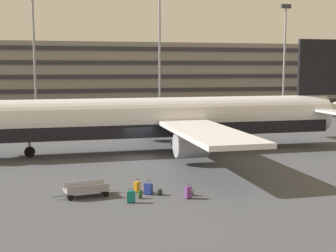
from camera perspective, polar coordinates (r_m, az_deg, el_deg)
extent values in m
plane|color=#424449|center=(39.36, -3.50, -3.91)|extent=(600.00, 600.00, 0.00)
cube|color=gray|center=(89.39, -8.74, 6.20)|extent=(125.43, 15.73, 12.21)
cube|color=#2D2D33|center=(81.68, -8.30, 2.69)|extent=(124.18, 0.24, 0.70)
cube|color=#2D2D33|center=(81.53, -8.33, 4.40)|extent=(124.18, 0.24, 0.70)
cube|color=#2D2D33|center=(81.45, -8.36, 6.12)|extent=(124.18, 0.24, 0.70)
cube|color=#2D2D33|center=(81.44, -8.39, 7.83)|extent=(124.18, 0.24, 0.70)
cube|color=#2D2D33|center=(81.50, -8.42, 9.55)|extent=(124.18, 0.24, 0.70)
cylinder|color=silver|center=(41.82, -0.15, 1.11)|extent=(32.03, 4.40, 3.63)
cube|color=black|center=(41.94, -0.15, -0.25)|extent=(30.75, 4.30, 1.16)
cone|color=silver|center=(48.85, 19.91, 1.88)|extent=(4.42, 3.01, 2.90)
cube|color=black|center=(47.65, 18.25, 6.96)|extent=(4.36, 0.47, 5.44)
cube|color=silver|center=(44.73, 19.95, 1.65)|extent=(1.93, 5.48, 0.20)
cube|color=silver|center=(50.56, 15.61, 2.42)|extent=(1.93, 5.48, 0.20)
cube|color=silver|center=(34.01, 4.93, -0.80)|extent=(4.72, 13.52, 0.36)
cube|color=silver|center=(50.33, -1.36, 1.83)|extent=(4.72, 13.52, 0.36)
cylinder|color=#9E9EA3|center=(36.33, 2.92, -2.34)|extent=(2.64, 2.06, 1.99)
cylinder|color=#9E9EA3|center=(48.02, -1.31, 0.02)|extent=(2.64, 2.06, 1.99)
cylinder|color=black|center=(41.06, -16.86, -3.10)|extent=(0.91, 0.37, 0.90)
cylinder|color=slate|center=(40.95, -16.89, -2.20)|extent=(0.20, 0.20, 1.32)
cylinder|color=black|center=(41.05, 2.10, -2.80)|extent=(0.91, 0.37, 0.90)
cylinder|color=slate|center=(40.94, 2.11, -1.89)|extent=(0.20, 0.20, 1.32)
cylinder|color=black|center=(43.97, 0.99, -2.12)|extent=(0.91, 0.37, 0.90)
cylinder|color=slate|center=(43.87, 0.99, -1.27)|extent=(0.20, 0.20, 1.32)
cylinder|color=gray|center=(76.31, -16.31, 8.18)|extent=(0.36, 0.36, 18.46)
cylinder|color=gray|center=(77.79, -1.05, 9.75)|extent=(0.36, 0.36, 22.00)
cylinder|color=gray|center=(85.28, 14.30, 7.99)|extent=(0.36, 0.36, 18.08)
cube|color=#333338|center=(85.95, 14.50, 14.26)|extent=(1.80, 0.50, 0.70)
cube|color=orange|center=(28.39, -3.90, -7.55)|extent=(0.46, 0.48, 0.62)
cylinder|color=#333338|center=(28.16, -3.90, -6.85)|extent=(0.02, 0.02, 0.16)
cylinder|color=#333338|center=(28.35, -3.66, -6.75)|extent=(0.02, 0.02, 0.16)
cube|color=black|center=(28.23, -3.78, -6.63)|extent=(0.17, 0.19, 0.02)
cylinder|color=black|center=(28.39, -4.25, -8.26)|extent=(0.05, 0.05, 0.05)
cylinder|color=black|center=(28.66, -3.89, -8.10)|extent=(0.05, 0.05, 0.05)
cylinder|color=black|center=(28.29, -3.90, -8.31)|extent=(0.05, 0.05, 0.05)
cylinder|color=black|center=(28.56, -3.55, -8.16)|extent=(0.05, 0.05, 0.05)
cube|color=navy|center=(27.91, -2.46, -7.80)|extent=(0.54, 0.51, 0.63)
cylinder|color=#333338|center=(27.81, -2.15, -6.98)|extent=(0.02, 0.02, 0.19)
cylinder|color=#333338|center=(27.93, -2.62, -6.92)|extent=(0.02, 0.02, 0.19)
cube|color=black|center=(27.85, -2.39, -6.76)|extent=(0.22, 0.18, 0.02)
cylinder|color=black|center=(27.82, -2.23, -8.57)|extent=(0.05, 0.05, 0.05)
cylinder|color=black|center=(28.00, -2.91, -8.47)|extent=(0.05, 0.05, 0.05)
cylinder|color=black|center=(28.00, -2.01, -8.47)|extent=(0.05, 0.05, 0.05)
cylinder|color=black|center=(28.18, -2.69, -8.37)|extent=(0.05, 0.05, 0.05)
cube|color=#147266|center=(26.29, -4.61, -8.75)|extent=(0.50, 0.27, 0.65)
cylinder|color=#333338|center=(26.12, -4.91, -7.98)|extent=(0.02, 0.02, 0.12)
cylinder|color=#333338|center=(26.12, -4.33, -7.97)|extent=(0.02, 0.02, 0.12)
cube|color=black|center=(26.11, -4.62, -7.85)|extent=(0.26, 0.06, 0.02)
cylinder|color=black|center=(26.47, -5.02, -9.43)|extent=(0.03, 0.05, 0.05)
cylinder|color=black|center=(26.47, -4.19, -9.42)|extent=(0.03, 0.05, 0.05)
cylinder|color=black|center=(26.30, -5.02, -9.53)|extent=(0.03, 0.05, 0.05)
cylinder|color=black|center=(26.31, -4.18, -9.52)|extent=(0.03, 0.05, 0.05)
cube|color=#72388C|center=(27.06, 2.54, -8.24)|extent=(0.42, 0.35, 0.67)
cylinder|color=#333338|center=(26.84, 2.47, -7.45)|extent=(0.02, 0.02, 0.16)
cylinder|color=#333338|center=(26.97, 2.79, -7.38)|extent=(0.02, 0.02, 0.16)
cube|color=black|center=(26.89, 2.63, -7.25)|extent=(0.19, 0.11, 0.02)
cylinder|color=black|center=(27.13, 2.18, -8.98)|extent=(0.04, 0.05, 0.05)
cylinder|color=black|center=(27.31, 2.65, -8.87)|extent=(0.04, 0.05, 0.05)
cylinder|color=black|center=(27.00, 2.41, -9.06)|extent=(0.04, 0.05, 0.05)
cylinder|color=black|center=(27.19, 2.89, -8.95)|extent=(0.04, 0.05, 0.05)
ellipsoid|color=#264C26|center=(27.12, -3.53, -8.51)|extent=(0.37, 0.33, 0.49)
ellipsoid|color=#264C26|center=(27.05, -3.58, -8.72)|extent=(0.24, 0.18, 0.22)
torus|color=black|center=(27.08, -3.51, -7.97)|extent=(0.08, 0.05, 0.08)
cube|color=black|center=(27.20, -3.30, -8.46)|extent=(0.04, 0.04, 0.42)
cube|color=black|center=(27.24, -3.64, -8.44)|extent=(0.04, 0.04, 0.42)
ellipsoid|color=gray|center=(27.71, 2.93, -8.23)|extent=(0.42, 0.43, 0.43)
ellipsoid|color=gray|center=(27.64, 2.82, -8.41)|extent=(0.25, 0.26, 0.19)
torus|color=black|center=(27.68, 2.97, -7.77)|extent=(0.06, 0.07, 0.08)
cube|color=black|center=(27.74, 3.23, -8.22)|extent=(0.04, 0.04, 0.36)
cube|color=black|center=(27.85, 2.86, -8.16)|extent=(0.04, 0.04, 0.36)
ellipsoid|color=#264C26|center=(27.74, -1.03, -8.23)|extent=(0.34, 0.26, 0.40)
ellipsoid|color=#264C26|center=(27.86, -1.09, -8.30)|extent=(0.23, 0.12, 0.18)
torus|color=black|center=(27.65, -1.01, -7.83)|extent=(0.08, 0.02, 0.08)
cube|color=black|center=(27.62, -1.15, -8.30)|extent=(0.04, 0.03, 0.34)
cube|color=black|center=(27.66, -0.79, -8.28)|extent=(0.04, 0.03, 0.34)
cube|color=gray|center=(27.88, -10.13, -7.80)|extent=(2.77, 1.69, 0.12)
cylinder|color=#4C4C51|center=(27.69, -13.50, -8.52)|extent=(0.70, 0.16, 0.05)
cube|color=gray|center=(27.25, -9.88, -7.72)|extent=(2.45, 0.42, 0.40)
cube|color=gray|center=(28.42, -10.39, -7.10)|extent=(2.45, 0.42, 0.40)
cylinder|color=black|center=(27.24, -12.05, -8.73)|extent=(0.37, 0.15, 0.36)
cylinder|color=black|center=(28.30, -12.43, -8.14)|extent=(0.37, 0.15, 0.36)
cylinder|color=black|center=(27.64, -7.75, -8.41)|extent=(0.37, 0.15, 0.36)
cylinder|color=black|center=(28.68, -8.28, -7.84)|extent=(0.37, 0.15, 0.36)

